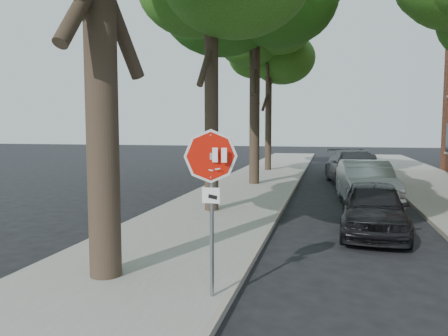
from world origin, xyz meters
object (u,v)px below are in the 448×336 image
object	(u,v)px
car_b	(366,183)
tree_mid_b	(255,14)
car_d	(355,161)
car_c	(355,168)
tree_far	(269,56)
stop_sign	(211,180)
car_a	(373,208)

from	to	relation	value
car_b	tree_mid_b	bearing A→B (deg)	134.35
car_d	tree_mid_b	bearing A→B (deg)	-116.89
tree_mid_b	car_c	size ratio (longest dim) A/B	1.80
car_c	tree_far	bearing A→B (deg)	124.36
stop_sign	car_d	xyz separation A→B (m)	(3.30, 21.40, -1.23)
car_d	stop_sign	bearing A→B (deg)	-90.95
stop_sign	tree_far	distance (m)	21.88
tree_mid_b	car_d	bearing A→B (deg)	55.29
car_d	tree_far	bearing A→B (deg)	-169.33
car_a	stop_sign	bearing A→B (deg)	-115.18
car_b	stop_sign	bearing A→B (deg)	-112.15
car_c	car_d	distance (m)	5.79
car_c	car_a	bearing A→B (deg)	-98.33
car_b	car_c	distance (m)	5.55
stop_sign	car_d	world-z (taller)	stop_sign
tree_far	car_b	distance (m)	13.77
car_c	car_d	bearing A→B (deg)	78.96
tree_far	car_b	xyz separation A→B (m)	(5.08, -11.06, -6.43)
tree_far	tree_mid_b	bearing A→B (deg)	-87.56
tree_far	car_d	bearing A→B (deg)	2.85
tree_far	car_c	world-z (taller)	tree_far
car_a	tree_mid_b	bearing A→B (deg)	120.74
car_d	car_c	bearing A→B (deg)	-85.40
stop_sign	car_b	bearing A→B (deg)	73.09
tree_mid_b	car_c	world-z (taller)	tree_mid_b
stop_sign	tree_far	bearing A→B (deg)	95.46
stop_sign	tree_mid_b	bearing A→B (deg)	96.95
car_a	car_d	xyz separation A→B (m)	(0.42, 16.02, 0.03)
car_a	car_b	size ratio (longest dim) A/B	0.85
car_b	car_d	distance (m)	11.33
tree_far	car_c	size ratio (longest dim) A/B	1.62
tree_mid_b	car_d	world-z (taller)	tree_mid_b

